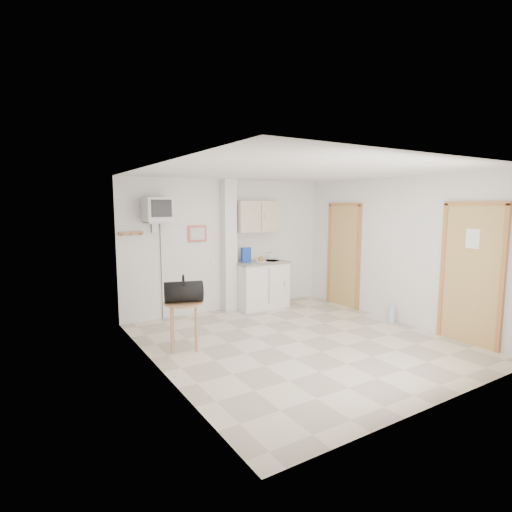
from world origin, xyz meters
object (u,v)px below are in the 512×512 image
crt_television (158,210)px  round_table (184,309)px  water_bottle (392,314)px  duffel_bag (184,292)px

crt_television → round_table: crt_television is taller
crt_television → round_table: 1.94m
water_bottle → duffel_bag: bearing=169.2°
round_table → water_bottle: bearing=-11.2°
round_table → duffel_bag: duffel_bag is taller
crt_television → round_table: (-0.11, -1.38, -1.36)m
duffel_bag → water_bottle: 3.68m
crt_television → water_bottle: crt_television is taller
round_table → duffel_bag: bearing=-104.1°
crt_television → water_bottle: bearing=-31.3°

